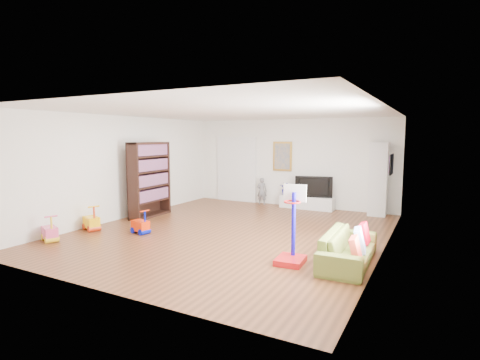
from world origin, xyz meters
The scene contains 25 objects.
floor centered at (0.00, 0.00, 0.00)m, with size 6.50×7.50×0.00m, color brown.
ceiling centered at (0.00, 0.00, 2.70)m, with size 6.50×7.50×0.00m, color white.
wall_back centered at (0.00, 3.75, 1.35)m, with size 6.50×0.00×2.70m, color white.
wall_front centered at (0.00, -3.75, 1.35)m, with size 6.50×0.00×2.70m, color silver.
wall_left centered at (-3.25, 0.00, 1.35)m, with size 0.00×7.50×2.70m, color white.
wall_right centered at (3.25, 0.00, 1.35)m, with size 0.00×7.50×2.70m, color silver.
navy_accent centered at (3.23, 1.40, 1.85)m, with size 0.01×3.20×1.70m, color black.
olive_wainscot centered at (3.23, 1.40, 0.50)m, with size 0.01×3.20×1.00m, color brown.
doorway centered at (-1.90, 3.71, 1.05)m, with size 1.45×0.06×2.10m, color white.
painting_back centered at (-0.25, 3.71, 1.55)m, with size 0.62×0.06×0.92m, color gold.
artwork_right centered at (3.17, 1.60, 1.55)m, with size 0.04×0.56×0.46m, color #7F3F8C.
media_console centered at (0.65, 3.48, 0.19)m, with size 1.63×0.41×0.38m, color silver.
tall_cabinet centered at (2.66, 3.46, 1.01)m, with size 0.47×0.47×2.02m, color silver.
bookshelf centered at (-2.78, 0.42, 1.01)m, with size 0.36×1.38×2.02m, color black.
sofa centered at (2.81, -0.94, 0.27)m, with size 1.85×0.72×0.54m, color olive.
basketball_hoop centered at (1.94, -1.40, 0.67)m, with size 0.46×0.56×1.35m, color red.
ride_on_yellow centered at (-2.94, -1.40, 0.30)m, with size 0.44×0.28×0.59m, color #FFBA00.
ride_on_orange centered at (-1.74, -1.09, 0.27)m, with size 0.41×0.25×0.54m, color red.
ride_on_pink centered at (-2.96, -2.45, 0.28)m, with size 0.42×0.26×0.56m, color #FB5188.
child centered at (-0.85, 3.50, 0.43)m, with size 0.32×0.21×0.86m, color slate.
tv centered at (0.85, 3.48, 0.69)m, with size 1.09×0.14×0.63m, color black.
vase_plant centered at (-0.03, 3.49, 0.58)m, with size 0.35×0.30×0.39m, color #080B95.
pillow_left centered at (3.02, -1.47, 0.43)m, with size 0.10×0.37×0.37m, color #C23F2C.
pillow_center centered at (2.99, -0.94, 0.43)m, with size 0.11×0.41×0.41m, color silver.
pillow_right centered at (2.98, -0.42, 0.43)m, with size 0.10×0.36×0.36m, color #B20419.
Camera 1 is at (4.09, -7.28, 2.15)m, focal length 28.00 mm.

